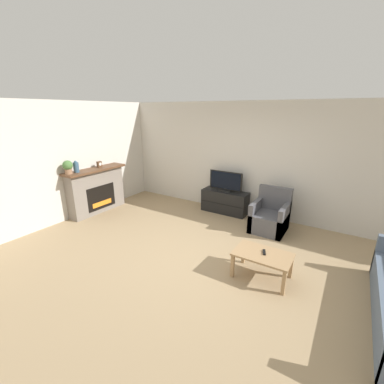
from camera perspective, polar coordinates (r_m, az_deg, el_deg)
ground_plane at (r=4.69m, az=2.48°, el=-14.35°), size 24.00×24.00×0.00m
wall_back at (r=6.30m, az=13.79°, el=6.82°), size 12.00×0.06×2.70m
wall_left at (r=6.63m, az=-25.46°, el=6.13°), size 0.06×12.00×2.70m
fireplace at (r=6.90m, az=-20.48°, el=0.45°), size 0.46×1.59×1.12m
mantel_vase_left at (r=6.46m, az=-24.36°, el=5.09°), size 0.12×0.12×0.27m
mantel_clock at (r=6.83m, az=-19.91°, el=5.80°), size 0.08×0.11×0.15m
potted_plant at (r=6.35m, az=-25.88°, el=5.10°), size 0.22×0.22×0.31m
tv_stand at (r=6.55m, az=7.31°, el=-2.13°), size 1.16×0.43×0.56m
tv at (r=6.39m, az=7.48°, el=2.19°), size 0.86×0.18×0.50m
armchair at (r=5.79m, az=16.93°, el=-5.38°), size 0.70×0.76×0.91m
coffee_table at (r=4.18m, az=15.41°, el=-13.75°), size 0.85×0.54×0.42m
remote at (r=4.16m, az=15.74°, el=-12.76°), size 0.09×0.15×0.02m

